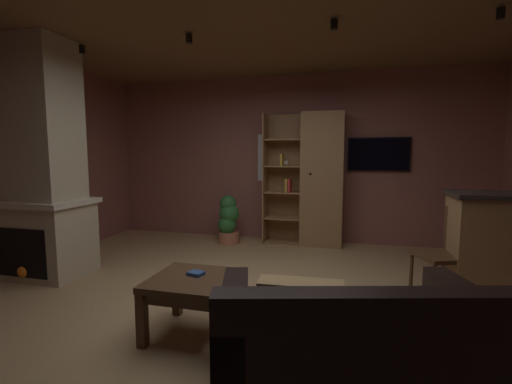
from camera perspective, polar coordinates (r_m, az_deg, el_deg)
name	(u,v)px	position (r m, az deg, el deg)	size (l,w,h in m)	color
floor	(246,306)	(3.53, -1.71, -18.06)	(6.19, 5.39, 0.02)	tan
wall_back	(291,159)	(5.89, 5.70, 5.40)	(6.31, 0.06, 2.73)	#8E544C
ceiling	(245,5)	(3.47, -1.88, 28.12)	(6.19, 5.39, 0.02)	brown
window_pane_back	(276,158)	(5.90, 3.23, 5.61)	(0.61, 0.01, 0.78)	white
stone_fireplace	(41,172)	(4.79, -31.61, 2.77)	(1.02, 0.76, 2.73)	#BCAD8E
bookshelf_cabinet	(317,180)	(5.58, 9.87, 1.90)	(1.24, 0.41, 2.08)	#997047
leather_couch	(354,361)	(2.20, 15.67, -24.99)	(1.69, 1.28, 0.84)	black
coffee_table	(194,288)	(2.92, -10.05, -15.20)	(0.67, 0.64, 0.47)	#4C331E
table_book_0	(196,273)	(2.93, -9.77, -12.95)	(0.12, 0.10, 0.03)	#2D4C8C
dining_chair	(448,249)	(3.90, 28.87, -8.11)	(0.55, 0.55, 0.92)	#4C331E
potted_floor_plant	(228,219)	(5.71, -4.54, -4.44)	(0.34, 0.36, 0.78)	#B77051
wall_mounted_tv	(378,154)	(5.77, 19.33, 5.82)	(0.93, 0.06, 0.52)	black
track_light_spot_0	(82,50)	(4.86, -26.49, 20.06)	(0.07, 0.07, 0.09)	black
track_light_spot_1	(189,39)	(4.10, -10.90, 23.35)	(0.07, 0.07, 0.09)	black
track_light_spot_2	(334,25)	(3.73, 12.61, 25.08)	(0.07, 0.07, 0.09)	black
track_light_spot_3	(501,13)	(4.02, 35.05, 22.75)	(0.07, 0.07, 0.09)	black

